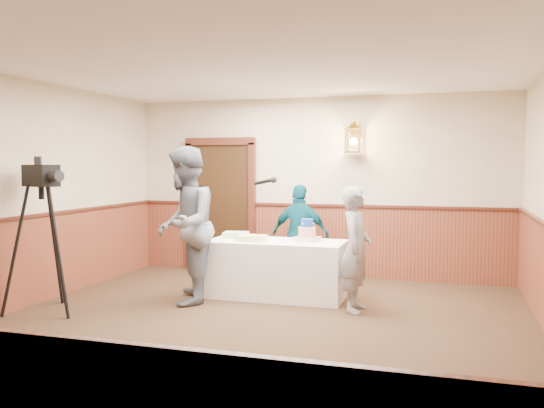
{
  "coord_description": "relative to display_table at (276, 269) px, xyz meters",
  "views": [
    {
      "loc": [
        1.96,
        -5.33,
        1.76
      ],
      "look_at": [
        -0.19,
        1.7,
        1.25
      ],
      "focal_mm": 38.0,
      "sensor_mm": 36.0,
      "label": 1
    }
  ],
  "objects": [
    {
      "name": "room_shell",
      "position": [
        0.13,
        -1.45,
        1.15
      ],
      "size": [
        6.02,
        7.02,
        2.81
      ],
      "color": "#BBA88C",
      "rests_on": "ground"
    },
    {
      "name": "ground",
      "position": [
        0.19,
        -1.9,
        -0.38
      ],
      "size": [
        7.0,
        7.0,
        0.0
      ],
      "primitive_type": "plane",
      "color": "#311E13",
      "rests_on": "ground"
    },
    {
      "name": "baker",
      "position": [
        1.12,
        -0.43,
        0.38
      ],
      "size": [
        0.37,
        0.55,
        1.5
      ],
      "primitive_type": "imported",
      "rotation": [
        0.0,
        0.0,
        1.55
      ],
      "color": "gray",
      "rests_on": "ground"
    },
    {
      "name": "assistant_p",
      "position": [
        0.1,
        0.87,
        0.36
      ],
      "size": [
        0.89,
        0.43,
        1.46
      ],
      "primitive_type": "imported",
      "rotation": [
        0.0,
        0.0,
        3.06
      ],
      "color": "#0A4855",
      "rests_on": "ground"
    },
    {
      "name": "interviewer",
      "position": [
        -1.01,
        -0.66,
        0.62
      ],
      "size": [
        1.66,
        1.14,
        1.98
      ],
      "rotation": [
        0.0,
        0.0,
        -1.29
      ],
      "color": "slate",
      "rests_on": "ground"
    },
    {
      "name": "tv_camera_rig",
      "position": [
        -2.4,
        -1.59,
        0.41
      ],
      "size": [
        0.69,
        0.64,
        1.76
      ],
      "rotation": [
        0.0,
        0.0,
        -0.32
      ],
      "color": "black",
      "rests_on": "ground"
    },
    {
      "name": "tiered_cake",
      "position": [
        0.4,
        0.07,
        0.49
      ],
      "size": [
        0.36,
        0.36,
        0.29
      ],
      "rotation": [
        0.0,
        0.0,
        -0.3
      ],
      "color": "beige",
      "rests_on": "display_table"
    },
    {
      "name": "sheet_cake_yellow",
      "position": [
        -0.31,
        -0.12,
        0.41
      ],
      "size": [
        0.38,
        0.3,
        0.08
      ],
      "primitive_type": "cube",
      "rotation": [
        0.0,
        0.0,
        0.05
      ],
      "color": "#E6E18A",
      "rests_on": "display_table"
    },
    {
      "name": "display_table",
      "position": [
        0.0,
        0.0,
        0.0
      ],
      "size": [
        1.8,
        0.8,
        0.75
      ],
      "primitive_type": "cube",
      "color": "white",
      "rests_on": "ground"
    },
    {
      "name": "sheet_cake_green",
      "position": [
        -0.63,
        0.15,
        0.41
      ],
      "size": [
        0.37,
        0.31,
        0.08
      ],
      "primitive_type": "cube",
      "rotation": [
        0.0,
        0.0,
        0.15
      ],
      "color": "#B0E3A0",
      "rests_on": "display_table"
    }
  ]
}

